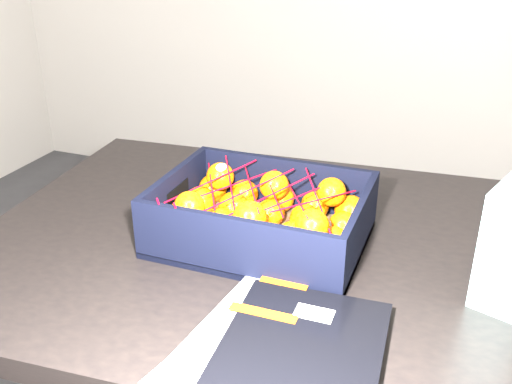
% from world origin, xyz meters
% --- Properties ---
extents(table, '(1.26, 0.89, 0.75)m').
position_xyz_m(table, '(0.34, -0.02, 0.65)').
color(table, black).
rests_on(table, ground).
extents(magazine_stack, '(0.29, 0.35, 0.02)m').
position_xyz_m(magazine_stack, '(0.39, -0.31, 0.76)').
color(magazine_stack, silver).
rests_on(magazine_stack, table).
extents(produce_crate, '(0.36, 0.27, 0.11)m').
position_xyz_m(produce_crate, '(0.26, -0.03, 0.78)').
color(produce_crate, brown).
rests_on(produce_crate, table).
extents(clementine_heap, '(0.34, 0.25, 0.10)m').
position_xyz_m(clementine_heap, '(0.25, -0.03, 0.80)').
color(clementine_heap, orange).
rests_on(clementine_heap, produce_crate).
extents(mesh_net, '(0.29, 0.24, 0.09)m').
position_xyz_m(mesh_net, '(0.25, -0.04, 0.85)').
color(mesh_net, red).
rests_on(mesh_net, clementine_heap).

